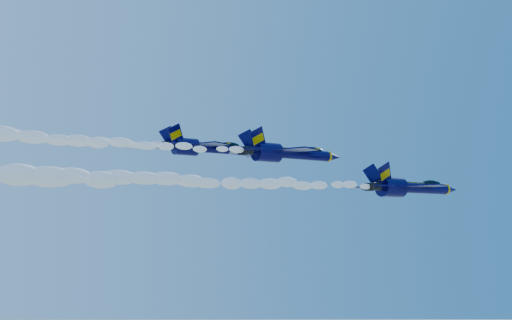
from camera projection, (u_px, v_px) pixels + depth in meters
jet_lead at (409, 187)px, 92.92m from camera, size 18.21×14.94×6.77m
smoke_trail_jet_lead at (216, 182)px, 75.38m from camera, size 48.74×2.18×1.96m
jet_second at (287, 153)px, 90.70m from camera, size 17.49×14.34×6.50m
smoke_trail_jet_second at (62, 139)px, 73.34m from camera, size 48.74×2.09×1.88m
jet_third at (205, 147)px, 93.17m from camera, size 16.18×13.27×6.01m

